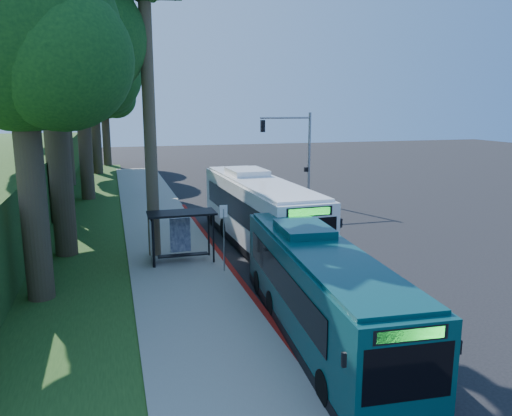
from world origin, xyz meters
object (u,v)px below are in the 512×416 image
object	(u,v)px
white_bus	(258,211)
bus_shelter	(176,227)
pickup	(275,197)
teal_bus	(319,289)

from	to	relation	value
white_bus	bus_shelter	bearing A→B (deg)	-159.63
white_bus	pickup	xyz separation A→B (m)	(4.35, 10.24, -1.22)
bus_shelter	pickup	bearing A→B (deg)	53.38
white_bus	pickup	distance (m)	11.19
white_bus	pickup	world-z (taller)	white_bus
bus_shelter	teal_bus	bearing A→B (deg)	-69.33
bus_shelter	white_bus	distance (m)	5.02
teal_bus	bus_shelter	bearing A→B (deg)	114.85
bus_shelter	pickup	xyz separation A→B (m)	(9.00, 12.12, -1.09)
bus_shelter	pickup	size ratio (longest dim) A/B	0.62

